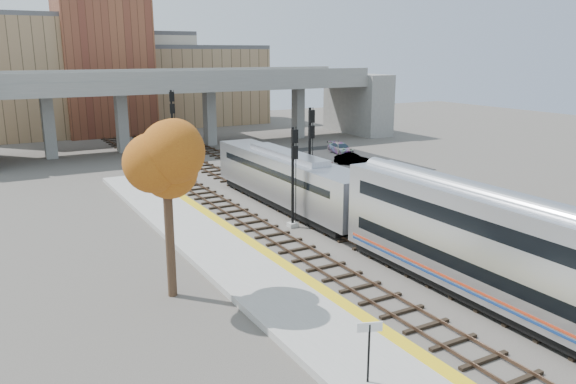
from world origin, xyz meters
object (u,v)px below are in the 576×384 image
locomotive (287,178)px  tree (166,160)px  signal_mast_near (293,179)px  car_a (328,167)px  car_b (352,159)px  signal_mast_mid (310,156)px  coach (555,271)px  signal_mast_far (173,127)px  car_c (341,148)px

locomotive → tree: bearing=-138.6°
signal_mast_near → locomotive: bearing=65.2°
car_a → tree: bearing=-113.3°
tree → car_b: size_ratio=2.52×
locomotive → car_b: 17.96m
car_a → car_b: (4.26, 1.98, 0.04)m
locomotive → car_a: 13.47m
signal_mast_mid → car_b: 16.65m
signal_mast_mid → signal_mast_near: bearing=-131.9°
car_a → car_b: bearing=49.4°
coach → tree: 17.51m
car_b → locomotive: bearing=-177.8°
locomotive → signal_mast_near: signal_mast_near is taller
locomotive → car_b: bearing=38.5°
car_b → signal_mast_mid: bearing=-173.5°
signal_mast_far → car_a: size_ratio=2.39×
signal_mast_near → car_b: size_ratio=1.89×
locomotive → signal_mast_near: 5.11m
coach → car_b: 36.59m
signal_mast_near → car_b: bearing=44.3°
locomotive → coach: size_ratio=0.76×
coach → tree: (-12.69, 11.41, 3.94)m
signal_mast_mid → car_a: (7.73, 9.13, -3.21)m
locomotive → signal_mast_near: bearing=-114.8°
signal_mast_mid → car_b: bearing=42.8°
signal_mast_far → coach: bearing=-87.2°
signal_mast_far → car_c: signal_mast_far is taller
locomotive → signal_mast_far: signal_mast_far is taller
coach → car_a: (9.73, 31.76, -2.20)m
coach → signal_mast_near: bearing=96.6°
car_a → car_b: car_b is taller
signal_mast_near → car_b: signal_mast_near is taller
car_c → car_b: bearing=-108.8°
locomotive → signal_mast_mid: size_ratio=2.54×
signal_mast_near → signal_mast_mid: (4.10, 4.57, 0.47)m
coach → signal_mast_near: (-2.10, 18.07, 0.54)m
signal_mast_mid → car_a: bearing=49.7°
tree → signal_mast_mid: bearing=37.4°
signal_mast_mid → tree: bearing=-142.6°
signal_mast_far → signal_mast_near: bearing=-90.0°
signal_mast_near → signal_mast_mid: 6.15m
signal_mast_far → car_a: (11.83, -11.64, -3.38)m
signal_mast_near → signal_mast_far: 25.34m
locomotive → tree: 17.50m
signal_mast_far → car_c: (18.91, -3.52, -3.31)m
signal_mast_near → signal_mast_far: signal_mast_far is taller
signal_mast_near → signal_mast_mid: size_ratio=0.91×
signal_mast_far → car_b: bearing=-31.0°
signal_mast_far → car_c: 19.52m
car_b → car_a: bearing=168.6°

